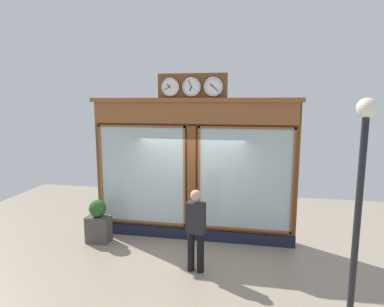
{
  "coord_description": "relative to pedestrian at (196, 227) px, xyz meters",
  "views": [
    {
      "loc": [
        -1.45,
        7.56,
        3.4
      ],
      "look_at": [
        0.0,
        0.0,
        2.16
      ],
      "focal_mm": 30.7,
      "sensor_mm": 36.0,
      "label": 1
    }
  ],
  "objects": [
    {
      "name": "shop_facade",
      "position": [
        0.36,
        -1.62,
        0.83
      ],
      "size": [
        5.02,
        0.42,
        4.02
      ],
      "color": "brown",
      "rests_on": "ground_plane"
    },
    {
      "name": "pedestrian",
      "position": [
        0.0,
        0.0,
        0.0
      ],
      "size": [
        0.39,
        0.27,
        1.69
      ],
      "color": "black",
      "rests_on": "ground_plane"
    },
    {
      "name": "street_lamp",
      "position": [
        -2.62,
        1.07,
        1.36
      ],
      "size": [
        0.28,
        0.28,
        3.45
      ],
      "color": "black",
      "rests_on": "ground_plane"
    },
    {
      "name": "planter_box",
      "position": [
        2.57,
        -0.93,
        -0.61
      ],
      "size": [
        0.56,
        0.36,
        0.64
      ],
      "primitive_type": "cube",
      "color": "#4C4742",
      "rests_on": "ground_plane"
    },
    {
      "name": "planter_shrub",
      "position": [
        2.57,
        -0.93,
        -0.08
      ],
      "size": [
        0.41,
        0.41,
        0.41
      ],
      "primitive_type": "sphere",
      "color": "#285623",
      "rests_on": "planter_box"
    }
  ]
}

